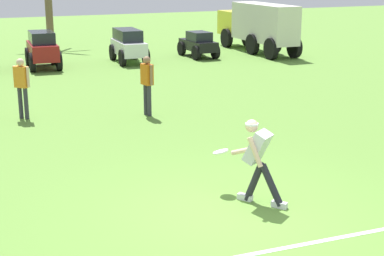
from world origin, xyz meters
TOP-DOWN VIEW (x-y plane):
  - ground_plane at (0.00, 0.00)m, footprint 80.00×80.00m
  - field_line_paint at (0.00, -1.28)m, footprint 27.01×1.53m
  - frisbee_thrower at (0.60, 0.30)m, footprint 0.61×1.07m
  - frisbee_in_flight at (0.32, 1.07)m, footprint 0.39×0.39m
  - teammate_near_sideline at (-2.03, 7.62)m, footprint 0.38×0.41m
  - teammate_deep at (1.00, 6.65)m, footprint 0.26×0.50m
  - parked_car_slot_d at (-0.10, 15.38)m, footprint 1.31×2.41m
  - parked_car_slot_e at (3.36, 15.38)m, footprint 1.29×2.46m
  - parked_car_slot_f at (6.58, 15.54)m, footprint 1.09×2.20m
  - box_truck at (9.70, 15.84)m, footprint 1.52×5.93m

SIDE VIEW (x-z plane):
  - ground_plane at x=0.00m, z-range 0.00..0.00m
  - field_line_paint at x=0.00m, z-range 0.00..0.01m
  - parked_car_slot_f at x=6.58m, z-range 0.01..1.11m
  - frisbee_in_flight at x=0.32m, z-range 0.65..0.75m
  - parked_car_slot_e at x=3.36m, z-range 0.05..1.39m
  - parked_car_slot_d at x=-0.10m, z-range 0.04..1.44m
  - frisbee_thrower at x=0.60m, z-range 0.09..1.50m
  - teammate_near_sideline at x=-2.03m, z-range 0.16..1.72m
  - teammate_deep at x=1.00m, z-range 0.16..1.72m
  - box_truck at x=9.70m, z-range 0.13..2.33m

